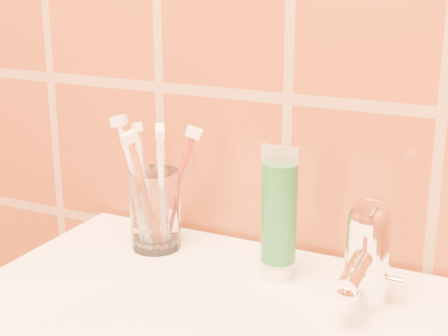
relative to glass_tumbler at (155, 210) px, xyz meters
The scene contains 8 objects.
glass_tumbler is the anchor object (origin of this frame).
toothpaste_tube 0.18m from the glass_tumbler, ahead, with size 0.04×0.04×0.16m.
faucet 0.28m from the glass_tumbler, ahead, with size 0.05×0.11×0.12m.
toothbrush_0 0.04m from the glass_tumbler, 149.41° to the right, with size 0.06×0.03×0.18m, color white, non-canonical shape.
toothbrush_1 0.04m from the glass_tumbler, 38.92° to the right, with size 0.05×0.07×0.18m, color white, non-canonical shape.
toothbrush_2 0.04m from the glass_tumbler, 37.91° to the left, with size 0.07×0.04×0.17m, color #A42326, non-canonical shape.
toothbrush_3 0.04m from the glass_tumbler, 160.62° to the left, with size 0.06×0.05×0.16m, color white, non-canonical shape.
toothbrush_4 0.04m from the glass_tumbler, 87.18° to the right, with size 0.04×0.06×0.17m, color #C35522, non-canonical shape.
Camera 1 is at (0.29, 0.42, 1.21)m, focal length 55.00 mm.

